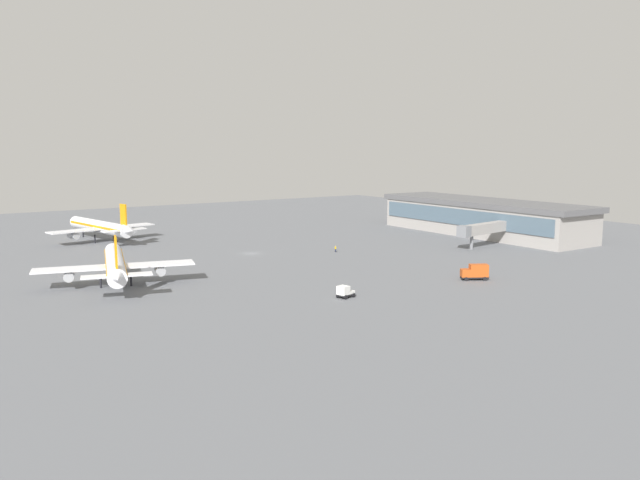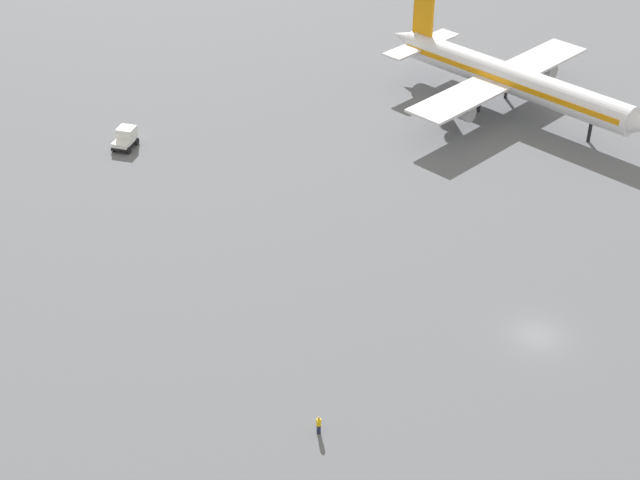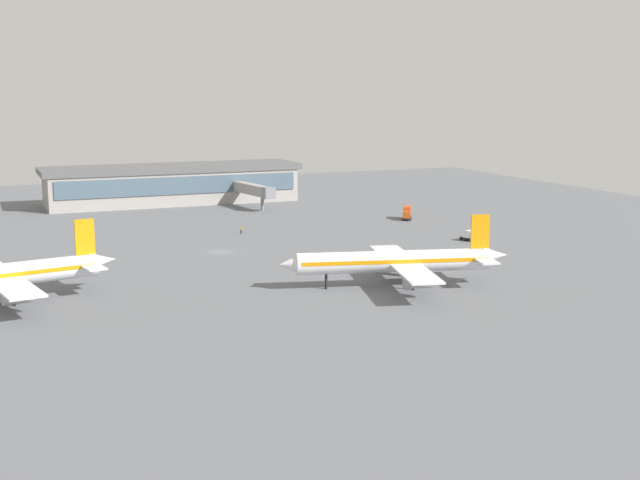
{
  "view_description": "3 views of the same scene",
  "coord_description": "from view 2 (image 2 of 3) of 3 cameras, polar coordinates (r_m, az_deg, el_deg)",
  "views": [
    {
      "loc": [
        -146.46,
        76.08,
        27.81
      ],
      "look_at": [
        -27.43,
        -3.33,
        6.65
      ],
      "focal_mm": 35.88,
      "sensor_mm": 36.0,
      "label": 1
    },
    {
      "loc": [
        15.48,
        -63.16,
        52.01
      ],
      "look_at": [
        -19.28,
        -4.41,
        5.92
      ],
      "focal_mm": 52.23,
      "sensor_mm": 36.0,
      "label": 2
    },
    {
      "loc": [
        45.82,
        159.98,
        32.18
      ],
      "look_at": [
        -18.92,
        6.56,
        2.25
      ],
      "focal_mm": 46.81,
      "sensor_mm": 36.0,
      "label": 3
    }
  ],
  "objects": [
    {
      "name": "baggage_tug",
      "position": [
        111.54,
        -11.83,
        6.14
      ],
      "size": [
        2.9,
        3.58,
        2.3
      ],
      "rotation": [
        0.0,
        0.0,
        1.83
      ],
      "color": "black",
      "rests_on": "ground"
    },
    {
      "name": "airplane_at_gate",
      "position": [
        118.89,
        11.55,
        9.67
      ],
      "size": [
        38.3,
        31.26,
        11.82
      ],
      "rotation": [
        0.0,
        0.0,
        6.03
      ],
      "color": "white",
      "rests_on": "ground"
    },
    {
      "name": "ground",
      "position": [
        83.27,
        13.14,
        -5.7
      ],
      "size": [
        288.0,
        288.0,
        0.0
      ],
      "primitive_type": "plane",
      "color": "slate"
    },
    {
      "name": "ground_crew_worker",
      "position": [
        72.0,
        -0.08,
        -11.25
      ],
      "size": [
        0.48,
        0.55,
        1.67
      ],
      "rotation": [
        0.0,
        0.0,
        3.47
      ],
      "color": "#1E2338",
      "rests_on": "ground"
    }
  ]
}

